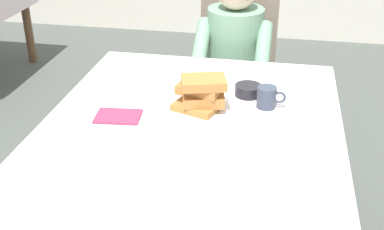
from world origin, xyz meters
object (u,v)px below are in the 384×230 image
(cup_coffee, at_px, (267,97))
(syrup_pitcher, at_px, (156,82))
(chair_diner, at_px, (236,68))
(plate_breakfast, at_px, (200,109))
(knife_right_of_plate, at_px, (249,117))
(breakfast_stack, at_px, (201,93))
(spoon_near_edge, at_px, (181,156))
(dining_table_main, at_px, (187,156))
(bowl_butter, at_px, (248,90))
(fork_left_of_plate, at_px, (151,109))
(diner_person, at_px, (234,54))

(cup_coffee, xyz_separation_m, syrup_pitcher, (-0.47, 0.08, -0.01))
(chair_diner, height_order, plate_breakfast, chair_diner)
(syrup_pitcher, distance_m, knife_right_of_plate, 0.45)
(cup_coffee, height_order, knife_right_of_plate, cup_coffee)
(knife_right_of_plate, bearing_deg, chair_diner, 9.71)
(breakfast_stack, xyz_separation_m, spoon_near_edge, (-0.01, -0.33, -0.08))
(dining_table_main, relative_size, bowl_butter, 13.85)
(breakfast_stack, relative_size, spoon_near_edge, 1.45)
(fork_left_of_plate, bearing_deg, dining_table_main, -133.66)
(cup_coffee, bearing_deg, plate_breakfast, -161.30)
(dining_table_main, relative_size, spoon_near_edge, 10.16)
(dining_table_main, height_order, diner_person, diner_person)
(breakfast_stack, bearing_deg, knife_right_of_plate, -4.95)
(spoon_near_edge, bearing_deg, knife_right_of_plate, 42.43)
(diner_person, xyz_separation_m, bowl_butter, (0.13, -0.65, 0.09))
(diner_person, xyz_separation_m, spoon_near_edge, (-0.05, -1.16, 0.07))
(bowl_butter, bearing_deg, knife_right_of_plate, -84.00)
(dining_table_main, relative_size, chair_diner, 1.64)
(cup_coffee, bearing_deg, breakfast_stack, -160.19)
(cup_coffee, distance_m, syrup_pitcher, 0.47)
(chair_diner, xyz_separation_m, spoon_near_edge, (-0.05, -1.31, 0.21))
(breakfast_stack, distance_m, fork_left_of_plate, 0.21)
(chair_diner, height_order, spoon_near_edge, chair_diner)
(spoon_near_edge, bearing_deg, chair_diner, 72.90)
(cup_coffee, xyz_separation_m, fork_left_of_plate, (-0.44, -0.10, -0.04))
(fork_left_of_plate, bearing_deg, spoon_near_edge, -149.48)
(dining_table_main, distance_m, bowl_butter, 0.42)
(plate_breakfast, xyz_separation_m, cup_coffee, (0.25, 0.08, 0.03))
(chair_diner, bearing_deg, cup_coffee, 103.13)
(chair_diner, bearing_deg, breakfast_stack, 87.96)
(fork_left_of_plate, xyz_separation_m, knife_right_of_plate, (0.38, 0.00, 0.00))
(diner_person, height_order, syrup_pitcher, diner_person)
(bowl_butter, bearing_deg, chair_diner, 99.14)
(dining_table_main, bearing_deg, fork_left_of_plate, 136.49)
(bowl_butter, xyz_separation_m, knife_right_of_plate, (0.02, -0.20, -0.02))
(chair_diner, bearing_deg, plate_breakfast, 87.70)
(breakfast_stack, distance_m, cup_coffee, 0.26)
(breakfast_stack, height_order, spoon_near_edge, breakfast_stack)
(spoon_near_edge, bearing_deg, cup_coffee, 43.12)
(breakfast_stack, xyz_separation_m, cup_coffee, (0.25, 0.09, -0.04))
(cup_coffee, xyz_separation_m, bowl_butter, (-0.08, 0.10, -0.02))
(syrup_pitcher, xyz_separation_m, spoon_near_edge, (0.21, -0.49, -0.04))
(chair_diner, relative_size, breakfast_stack, 4.26)
(dining_table_main, bearing_deg, chair_diner, 87.27)
(dining_table_main, relative_size, breakfast_stack, 6.99)
(dining_table_main, xyz_separation_m, diner_person, (0.06, 1.01, 0.02))
(dining_table_main, bearing_deg, diner_person, 86.85)
(fork_left_of_plate, bearing_deg, syrup_pitcher, 8.33)
(dining_table_main, distance_m, plate_breakfast, 0.21)
(syrup_pitcher, bearing_deg, fork_left_of_plate, -81.52)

